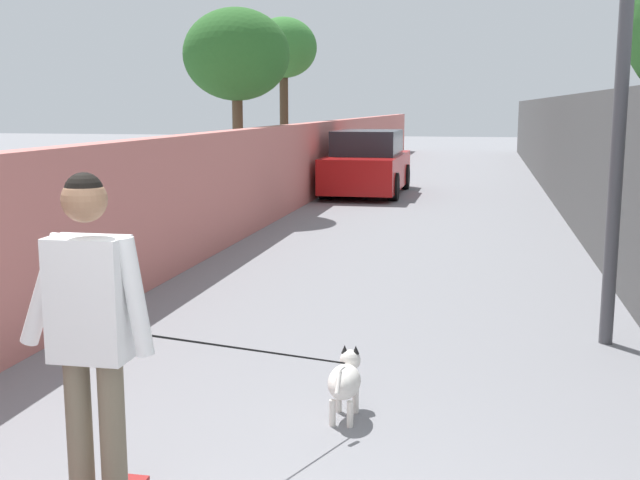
{
  "coord_description": "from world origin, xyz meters",
  "views": [
    {
      "loc": [
        -2.09,
        -1.1,
        2.12
      ],
      "look_at": [
        4.33,
        0.23,
        1.0
      ],
      "focal_mm": 44.07,
      "sensor_mm": 36.0,
      "label": 1
    }
  ],
  "objects": [
    {
      "name": "wall_left",
      "position": [
        12.0,
        2.8,
        0.87
      ],
      "size": [
        48.0,
        0.3,
        1.74
      ],
      "primitive_type": "cube",
      "color": "#CC726B",
      "rests_on": "ground"
    },
    {
      "name": "fence_right",
      "position": [
        12.0,
        -2.8,
        1.17
      ],
      "size": [
        48.0,
        0.3,
        2.33
      ],
      "primitive_type": "cube",
      "color": "#4C4C4C",
      "rests_on": "ground"
    },
    {
      "name": "ground_plane",
      "position": [
        14.0,
        0.0,
        0.0
      ],
      "size": [
        80.0,
        80.0,
        0.0
      ],
      "primitive_type": "plane",
      "color": "gray"
    },
    {
      "name": "tree_left_near",
      "position": [
        19.0,
        4.28,
        3.61
      ],
      "size": [
        1.8,
        1.8,
        4.48
      ],
      "color": "#473523",
      "rests_on": "ground"
    },
    {
      "name": "tree_left_mid",
      "position": [
        13.0,
        3.7,
        3.09
      ],
      "size": [
        2.09,
        2.09,
        4.01
      ],
      "color": "brown",
      "rests_on": "ground"
    },
    {
      "name": "dog",
      "position": [
        2.97,
        -0.22,
        0.28
      ],
      "size": [
        1.95,
        1.1,
        1.06
      ],
      "color": "white",
      "rests_on": "ground"
    },
    {
      "name": "person_skateboarder",
      "position": [
        1.33,
        0.75,
        1.09
      ],
      "size": [
        0.22,
        0.71,
        1.73
      ],
      "color": "#726651",
      "rests_on": "skateboard"
    },
    {
      "name": "car_near",
      "position": [
        16.85,
        1.65,
        0.71
      ],
      "size": [
        4.14,
        1.8,
        1.54
      ],
      "color": "#B71414",
      "rests_on": "ground"
    }
  ]
}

